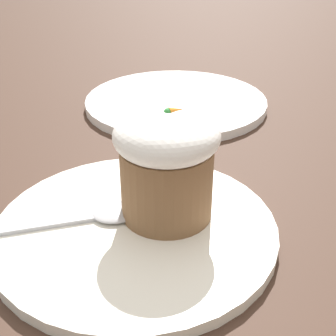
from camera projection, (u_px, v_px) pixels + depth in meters
The scene contains 5 objects.
ground_plane at pixel (136, 234), 0.43m from camera, with size 4.00×4.00×0.00m, color #3D281E.
dessert_plate at pixel (135, 229), 0.43m from camera, with size 0.26×0.26×0.01m.
carrot_cake at pixel (168, 163), 0.41m from camera, with size 0.09×0.09×0.11m.
spoon at pixel (101, 215), 0.43m from camera, with size 0.13×0.06×0.01m.
side_plate at pixel (176, 102), 0.70m from camera, with size 0.27×0.27×0.01m.
Camera 1 is at (-0.15, -0.31, 0.26)m, focal length 50.00 mm.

